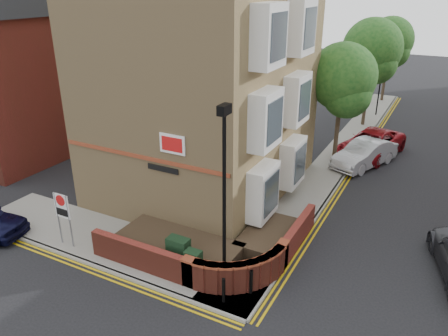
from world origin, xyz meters
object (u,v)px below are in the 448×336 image
lamppost (224,200)px  silver_car_near (365,154)px  zone_sign (62,210)px  utility_cabinet_large (179,253)px

lamppost → silver_car_near: lamppost is taller
zone_sign → silver_car_near: zone_sign is taller
utility_cabinet_large → lamppost: bearing=-3.0°
zone_sign → silver_car_near: 16.33m
utility_cabinet_large → silver_car_near: silver_car_near is taller
utility_cabinet_large → zone_sign: bearing=-170.3°
silver_car_near → utility_cabinet_large: bearing=-84.6°
lamppost → zone_sign: size_ratio=2.86×
utility_cabinet_large → zone_sign: zone_sign is taller
zone_sign → silver_car_near: (8.60, 13.85, -0.91)m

